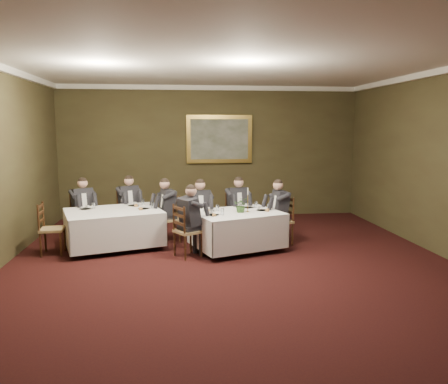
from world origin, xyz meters
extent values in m
plane|color=black|center=(0.00, 0.00, 0.00)|extent=(10.00, 10.00, 0.00)
cube|color=silver|center=(0.00, 0.00, 3.50)|extent=(8.00, 10.00, 0.10)
cube|color=#38301C|center=(0.00, 5.00, 1.75)|extent=(8.00, 0.10, 3.50)
cube|color=#38301C|center=(0.00, -5.00, 1.75)|extent=(8.00, 0.10, 3.50)
cube|color=white|center=(0.00, 4.95, 3.44)|extent=(8.00, 0.10, 0.12)
cube|color=black|center=(0.23, 1.61, 0.73)|extent=(1.88, 1.64, 0.04)
cube|color=white|center=(0.23, 1.61, 0.76)|extent=(1.96, 1.72, 0.02)
cube|color=white|center=(0.23, 1.61, 0.42)|extent=(1.99, 1.74, 0.65)
cube|color=black|center=(-2.22, 2.06, 0.73)|extent=(2.08, 1.79, 0.04)
cube|color=white|center=(-2.22, 2.06, 0.76)|extent=(2.15, 1.86, 0.02)
cube|color=white|center=(-2.22, 2.06, 0.42)|extent=(2.18, 1.89, 0.65)
cube|color=olive|center=(-0.47, 2.25, 0.48)|extent=(0.50, 0.49, 0.05)
cube|color=black|center=(-0.50, 2.44, 0.73)|extent=(0.38, 0.09, 0.54)
cube|color=black|center=(-0.47, 2.25, 0.86)|extent=(0.47, 0.37, 0.55)
sphere|color=tan|center=(-0.47, 2.25, 1.24)|extent=(0.24, 0.24, 0.21)
cube|color=olive|center=(0.37, 2.55, 0.48)|extent=(0.53, 0.51, 0.05)
cube|color=black|center=(0.32, 2.73, 0.73)|extent=(0.38, 0.12, 0.54)
cube|color=black|center=(0.37, 2.55, 0.86)|extent=(0.48, 0.40, 0.55)
sphere|color=tan|center=(0.37, 2.55, 1.24)|extent=(0.25, 0.25, 0.21)
cube|color=olive|center=(-0.75, 1.27, 0.48)|extent=(0.58, 0.59, 0.05)
cube|color=black|center=(-0.92, 1.17, 0.73)|extent=(0.22, 0.34, 0.54)
cube|color=black|center=(-0.75, 1.27, 0.86)|extent=(0.48, 0.52, 0.55)
sphere|color=tan|center=(-0.75, 1.27, 1.24)|extent=(0.29, 0.29, 0.21)
cube|color=olive|center=(1.20, 1.95, 0.48)|extent=(0.48, 0.49, 0.05)
cube|color=black|center=(1.39, 1.98, 0.73)|extent=(0.08, 0.38, 0.54)
cube|color=black|center=(1.20, 1.95, 0.86)|extent=(0.37, 0.46, 0.55)
sphere|color=tan|center=(1.20, 1.95, 1.24)|extent=(0.24, 0.24, 0.21)
cube|color=olive|center=(-2.97, 2.81, 0.48)|extent=(0.59, 0.59, 0.05)
cube|color=black|center=(-3.07, 2.97, 0.73)|extent=(0.34, 0.22, 0.54)
cube|color=black|center=(-2.97, 2.81, 0.86)|extent=(0.52, 0.48, 0.55)
sphere|color=tan|center=(-2.97, 2.81, 1.24)|extent=(0.29, 0.29, 0.21)
cube|color=olive|center=(-2.03, 3.11, 0.48)|extent=(0.58, 0.57, 0.05)
cube|color=black|center=(-2.11, 3.28, 0.73)|extent=(0.36, 0.19, 0.54)
cube|color=black|center=(-2.03, 3.11, 0.86)|extent=(0.51, 0.46, 0.55)
sphere|color=tan|center=(-2.03, 3.11, 1.24)|extent=(0.28, 0.28, 0.21)
cube|color=olive|center=(-1.12, 2.41, 0.48)|extent=(0.53, 0.54, 0.05)
cube|color=black|center=(-0.93, 2.46, 0.73)|extent=(0.13, 0.37, 0.54)
cube|color=black|center=(-1.12, 2.41, 0.86)|extent=(0.41, 0.49, 0.55)
sphere|color=tan|center=(-1.12, 2.41, 1.24)|extent=(0.26, 0.26, 0.21)
cube|color=olive|center=(-3.33, 1.72, 0.48)|extent=(0.44, 0.46, 0.05)
cube|color=black|center=(-3.52, 1.71, 0.73)|extent=(0.05, 0.38, 0.54)
imported|color=#2D5926|center=(0.30, 1.57, 0.92)|extent=(0.32, 0.29, 0.31)
cylinder|color=#B78A38|center=(0.44, 1.61, 0.78)|extent=(0.07, 0.07, 0.02)
cylinder|color=#B78A38|center=(0.44, 1.61, 0.95)|extent=(0.02, 0.02, 0.33)
cylinder|color=white|center=(0.44, 1.61, 1.19)|extent=(0.02, 0.02, 0.14)
cylinder|color=white|center=(-0.31, 1.79, 0.77)|extent=(0.25, 0.25, 0.01)
cylinder|color=white|center=(-0.31, 1.94, 0.80)|extent=(0.08, 0.08, 0.05)
cylinder|color=white|center=(-0.14, 1.79, 0.83)|extent=(0.06, 0.06, 0.14)
cylinder|color=white|center=(-2.81, 2.28, 0.77)|extent=(0.25, 0.25, 0.01)
cylinder|color=white|center=(-2.81, 2.43, 0.80)|extent=(0.08, 0.08, 0.05)
cylinder|color=white|center=(-2.64, 2.28, 0.83)|extent=(0.06, 0.06, 0.14)
cube|color=gold|center=(0.23, 4.94, 2.10)|extent=(1.76, 0.08, 1.28)
cube|color=#40472F|center=(0.23, 4.90, 2.10)|extent=(1.54, 0.01, 1.06)
camera|label=1|loc=(-0.99, -6.74, 2.42)|focal=35.00mm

